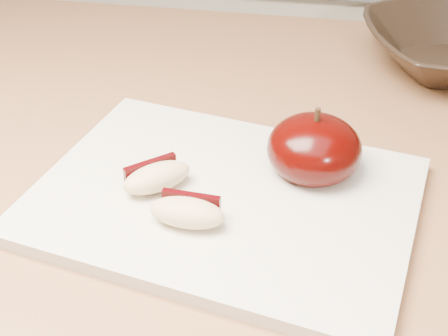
# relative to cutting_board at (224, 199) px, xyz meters

# --- Properties ---
(back_cabinet) EXTENTS (2.40, 0.62, 0.94)m
(back_cabinet) POSITION_rel_cutting_board_xyz_m (-0.06, 0.80, -0.44)
(back_cabinet) COLOR silver
(back_cabinet) RESTS_ON ground
(cutting_board) EXTENTS (0.34, 0.28, 0.01)m
(cutting_board) POSITION_rel_cutting_board_xyz_m (0.00, 0.00, 0.00)
(cutting_board) COLOR silver
(cutting_board) RESTS_ON island_counter
(apple_half) EXTENTS (0.10, 0.10, 0.07)m
(apple_half) POSITION_rel_cutting_board_xyz_m (0.07, 0.05, 0.03)
(apple_half) COLOR black
(apple_half) RESTS_ON cutting_board
(apple_wedge_a) EXTENTS (0.06, 0.06, 0.02)m
(apple_wedge_a) POSITION_rel_cutting_board_xyz_m (-0.06, -0.00, 0.02)
(apple_wedge_a) COLOR #D6B887
(apple_wedge_a) RESTS_ON cutting_board
(apple_wedge_b) EXTENTS (0.06, 0.03, 0.02)m
(apple_wedge_b) POSITION_rel_cutting_board_xyz_m (-0.02, -0.04, 0.02)
(apple_wedge_b) COLOR #D6B887
(apple_wedge_b) RESTS_ON cutting_board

